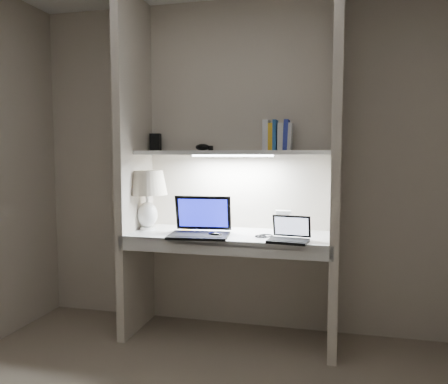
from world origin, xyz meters
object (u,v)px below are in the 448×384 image
(laptop_netbook, at_px, (289,235))
(speaker, at_px, (283,221))
(book_row, at_px, (278,136))
(laptop_main, at_px, (200,227))
(table_lamp, at_px, (147,190))

(laptop_netbook, bearing_deg, speaker, 109.08)
(book_row, bearing_deg, laptop_main, -152.12)
(speaker, bearing_deg, laptop_main, -160.65)
(table_lamp, bearing_deg, laptop_main, -16.41)
(book_row, bearing_deg, laptop_netbook, -70.03)
(laptop_main, bearing_deg, table_lamp, 157.79)
(table_lamp, xyz_separation_m, laptop_main, (0.46, -0.13, -0.24))
(table_lamp, bearing_deg, laptop_netbook, -10.82)
(laptop_netbook, relative_size, book_row, 1.27)
(table_lamp, distance_m, laptop_main, 0.54)
(speaker, bearing_deg, table_lamp, -179.69)
(laptop_netbook, xyz_separation_m, book_row, (-0.12, 0.34, 0.66))
(laptop_netbook, distance_m, book_row, 0.75)
(laptop_netbook, distance_m, speaker, 0.37)
(laptop_main, xyz_separation_m, speaker, (0.55, 0.29, 0.02))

